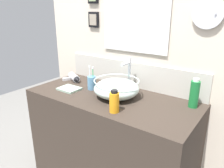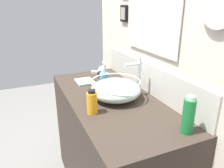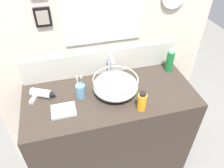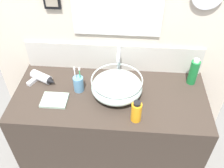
{
  "view_description": "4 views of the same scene",
  "coord_description": "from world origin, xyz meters",
  "px_view_note": "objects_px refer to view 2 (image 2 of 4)",
  "views": [
    {
      "loc": [
        0.89,
        -1.22,
        1.53
      ],
      "look_at": [
        0.01,
        0.0,
        1.01
      ],
      "focal_mm": 35.0,
      "sensor_mm": 36.0,
      "label": 1
    },
    {
      "loc": [
        1.27,
        -0.54,
        1.52
      ],
      "look_at": [
        0.01,
        0.0,
        1.01
      ],
      "focal_mm": 35.0,
      "sensor_mm": 36.0,
      "label": 2
    },
    {
      "loc": [
        -0.29,
        -1.16,
        2.01
      ],
      "look_at": [
        0.01,
        0.0,
        1.01
      ],
      "focal_mm": 35.0,
      "sensor_mm": 36.0,
      "label": 3
    },
    {
      "loc": [
        0.11,
        -1.18,
        2.07
      ],
      "look_at": [
        0.01,
        0.0,
        1.01
      ],
      "focal_mm": 40.0,
      "sensor_mm": 36.0,
      "label": 4
    }
  ],
  "objects_px": {
    "faucet": "(138,74)",
    "toothbrush_cup": "(104,79)",
    "spray_bottle": "(188,116)",
    "hand_towel": "(85,82)",
    "soap_dispenser": "(92,102)",
    "hair_drier": "(100,72)",
    "glass_bowl_sink": "(116,89)"
  },
  "relations": [
    {
      "from": "hair_drier",
      "to": "spray_bottle",
      "type": "relative_size",
      "value": 1.04
    },
    {
      "from": "faucet",
      "to": "hair_drier",
      "type": "bearing_deg",
      "value": -172.08
    },
    {
      "from": "faucet",
      "to": "hair_drier",
      "type": "distance_m",
      "value": 0.55
    },
    {
      "from": "faucet",
      "to": "spray_bottle",
      "type": "distance_m",
      "value": 0.51
    },
    {
      "from": "soap_dispenser",
      "to": "hair_drier",
      "type": "bearing_deg",
      "value": 155.59
    },
    {
      "from": "spray_bottle",
      "to": "soap_dispenser",
      "type": "bearing_deg",
      "value": -136.25
    },
    {
      "from": "spray_bottle",
      "to": "glass_bowl_sink",
      "type": "bearing_deg",
      "value": -162.79
    },
    {
      "from": "hair_drier",
      "to": "hand_towel",
      "type": "bearing_deg",
      "value": -54.51
    },
    {
      "from": "spray_bottle",
      "to": "toothbrush_cup",
      "type": "bearing_deg",
      "value": -169.84
    },
    {
      "from": "soap_dispenser",
      "to": "hand_towel",
      "type": "relative_size",
      "value": 0.89
    },
    {
      "from": "toothbrush_cup",
      "to": "spray_bottle",
      "type": "distance_m",
      "value": 0.78
    },
    {
      "from": "toothbrush_cup",
      "to": "soap_dispenser",
      "type": "bearing_deg",
      "value": -30.74
    },
    {
      "from": "faucet",
      "to": "toothbrush_cup",
      "type": "bearing_deg",
      "value": -150.89
    },
    {
      "from": "soap_dispenser",
      "to": "hand_towel",
      "type": "height_order",
      "value": "soap_dispenser"
    },
    {
      "from": "hair_drier",
      "to": "spray_bottle",
      "type": "height_order",
      "value": "spray_bottle"
    },
    {
      "from": "toothbrush_cup",
      "to": "soap_dispenser",
      "type": "height_order",
      "value": "toothbrush_cup"
    },
    {
      "from": "glass_bowl_sink",
      "to": "faucet",
      "type": "height_order",
      "value": "faucet"
    },
    {
      "from": "faucet",
      "to": "soap_dispenser",
      "type": "distance_m",
      "value": 0.4
    },
    {
      "from": "hair_drier",
      "to": "toothbrush_cup",
      "type": "bearing_deg",
      "value": -14.3
    },
    {
      "from": "glass_bowl_sink",
      "to": "toothbrush_cup",
      "type": "bearing_deg",
      "value": 175.42
    },
    {
      "from": "hair_drier",
      "to": "faucet",
      "type": "bearing_deg",
      "value": 7.92
    },
    {
      "from": "faucet",
      "to": "soap_dispenser",
      "type": "height_order",
      "value": "faucet"
    },
    {
      "from": "spray_bottle",
      "to": "hand_towel",
      "type": "distance_m",
      "value": 0.95
    },
    {
      "from": "soap_dispenser",
      "to": "toothbrush_cup",
      "type": "bearing_deg",
      "value": 149.26
    },
    {
      "from": "faucet",
      "to": "hand_towel",
      "type": "relative_size",
      "value": 1.62
    },
    {
      "from": "spray_bottle",
      "to": "hand_towel",
      "type": "xyz_separation_m",
      "value": [
        -0.91,
        -0.25,
        -0.09
      ]
    },
    {
      "from": "glass_bowl_sink",
      "to": "toothbrush_cup",
      "type": "xyz_separation_m",
      "value": [
        -0.26,
        0.02,
        -0.01
      ]
    },
    {
      "from": "spray_bottle",
      "to": "faucet",
      "type": "bearing_deg",
      "value": 179.39
    },
    {
      "from": "toothbrush_cup",
      "to": "soap_dispenser",
      "type": "distance_m",
      "value": 0.45
    },
    {
      "from": "glass_bowl_sink",
      "to": "faucet",
      "type": "xyz_separation_m",
      "value": [
        -0.0,
        0.16,
        0.09
      ]
    },
    {
      "from": "faucet",
      "to": "hair_drier",
      "type": "xyz_separation_m",
      "value": [
        -0.53,
        -0.07,
        -0.13
      ]
    },
    {
      "from": "faucet",
      "to": "spray_bottle",
      "type": "height_order",
      "value": "faucet"
    }
  ]
}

